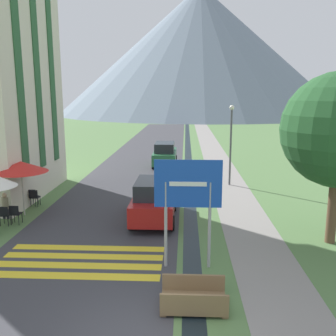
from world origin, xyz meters
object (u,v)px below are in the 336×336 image
at_px(road_sign, 188,195).
at_px(person_seated_far, 18,195).
at_px(cafe_chair_far_left, 34,196).
at_px(cafe_chair_far_right, 32,196).
at_px(footbridge, 194,299).
at_px(streetlamp, 231,138).
at_px(parked_car_near, 154,200).
at_px(person_seated_near, 5,204).
at_px(parked_car_far, 165,154).
at_px(cafe_umbrella_middle_red, 21,167).
at_px(cafe_chair_near_right, 15,213).
at_px(cafe_chair_near_left, 5,214).

xyz_separation_m(road_sign, person_seated_far, (-8.11, 5.80, -1.70)).
bearing_deg(cafe_chair_far_left, cafe_chair_far_right, 171.68).
bearing_deg(cafe_chair_far_right, person_seated_far, -165.65).
bearing_deg(person_seated_far, footbridge, -44.50).
height_order(person_seated_far, streetlamp, streetlamp).
bearing_deg(parked_car_near, person_seated_far, 168.79).
relative_size(person_seated_near, person_seated_far, 0.95).
relative_size(parked_car_far, cafe_umbrella_middle_red, 1.71).
relative_size(road_sign, parked_car_far, 0.82).
relative_size(road_sign, cafe_umbrella_middle_red, 1.39).
distance_m(road_sign, parked_car_far, 17.08).
distance_m(footbridge, parked_car_near, 7.02).
xyz_separation_m(cafe_chair_near_right, person_seated_near, (-0.76, 0.73, 0.15)).
bearing_deg(cafe_chair_near_left, person_seated_near, 108.30).
relative_size(person_seated_near, streetlamp, 0.25).
distance_m(parked_car_near, cafe_chair_near_left, 6.30).
bearing_deg(person_seated_near, parked_car_far, 63.23).
distance_m(cafe_chair_far_right, cafe_umbrella_middle_red, 2.29).
xyz_separation_m(footbridge, parked_car_far, (-1.82, 19.26, 0.68)).
bearing_deg(parked_car_far, cafe_umbrella_middle_red, -115.38).
bearing_deg(person_seated_near, cafe_chair_far_right, 78.11).
bearing_deg(cafe_chair_far_left, streetlamp, 50.98).
relative_size(cafe_chair_far_right, cafe_umbrella_middle_red, 0.34).
distance_m(road_sign, cafe_umbrella_middle_red, 8.83).
height_order(person_seated_near, person_seated_far, person_seated_far).
height_order(parked_car_near, cafe_chair_far_left, parked_car_near).
relative_size(parked_car_near, person_seated_near, 3.49).
bearing_deg(person_seated_near, footbridge, -39.09).
bearing_deg(cafe_chair_near_right, road_sign, -41.14).
xyz_separation_m(footbridge, cafe_chair_near_left, (-7.80, 5.77, 0.29)).
relative_size(road_sign, parked_car_near, 0.84).
relative_size(road_sign, cafe_chair_near_left, 4.11).
bearing_deg(parked_car_far, footbridge, -84.60).
bearing_deg(road_sign, parked_car_far, 95.59).
height_order(road_sign, cafe_umbrella_middle_red, road_sign).
bearing_deg(footbridge, streetlamp, 79.68).
relative_size(parked_car_far, cafe_chair_near_left, 5.03).
bearing_deg(parked_car_near, footbridge, -76.77).
xyz_separation_m(cafe_chair_far_left, streetlamp, (10.08, 4.93, 2.36)).
relative_size(footbridge, cafe_chair_near_left, 2.00).
bearing_deg(parked_car_near, cafe_chair_near_right, -171.34).
relative_size(cafe_chair_far_left, person_seated_far, 0.67).
distance_m(parked_car_far, streetlamp, 7.49).
bearing_deg(cafe_chair_near_left, footbridge, -41.36).
relative_size(parked_car_near, cafe_chair_far_left, 4.92).
height_order(cafe_chair_near_right, cafe_umbrella_middle_red, cafe_umbrella_middle_red).
relative_size(cafe_chair_near_right, cafe_umbrella_middle_red, 0.34).
bearing_deg(cafe_chair_near_right, cafe_chair_far_left, 79.95).
relative_size(road_sign, streetlamp, 0.73).
bearing_deg(parked_car_far, parked_car_near, -88.99).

